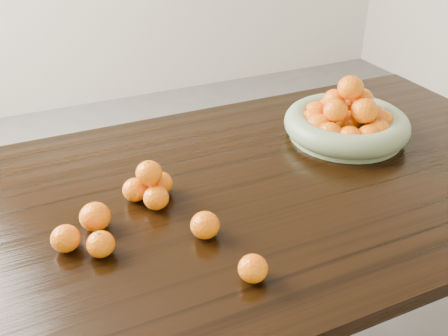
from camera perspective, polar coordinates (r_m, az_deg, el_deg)
name	(u,v)px	position (r m, az deg, el deg)	size (l,w,h in m)	color
dining_table	(224,218)	(1.35, -0.04, -5.70)	(2.00, 1.00, 0.75)	black
fruit_bowl	(347,122)	(1.59, 13.83, 5.13)	(0.38, 0.38, 0.20)	gray
orange_pyramid	(150,186)	(1.25, -8.44, -2.00)	(0.13, 0.12, 0.11)	orange
loose_orange_0	(101,244)	(1.11, -13.90, -8.44)	(0.06, 0.06, 0.06)	orange
loose_orange_1	(205,225)	(1.13, -2.18, -6.54)	(0.07, 0.07, 0.06)	orange
loose_orange_2	(253,268)	(1.02, 3.33, -11.39)	(0.06, 0.06, 0.06)	orange
loose_orange_3	(95,217)	(1.19, -14.52, -5.41)	(0.07, 0.07, 0.07)	orange
loose_orange_4	(66,238)	(1.15, -17.66, -7.68)	(0.06, 0.06, 0.06)	orange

